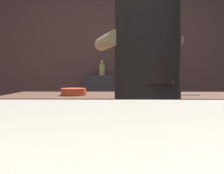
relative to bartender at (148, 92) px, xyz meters
name	(u,v)px	position (x,y,z in m)	size (l,w,h in m)	color
wall_back	(111,53)	(-0.23, 2.09, 0.37)	(5.20, 0.10, 2.70)	brown
prep_counter	(157,160)	(0.12, 0.46, -0.51)	(2.10, 0.60, 0.93)	brown
back_shelf	(124,118)	(-0.07, 1.81, -0.45)	(0.96, 0.36, 1.06)	#393541
bartender	(148,92)	(0.00, 0.00, 0.00)	(0.49, 0.55, 1.69)	#2A3033
mixing_bowl	(74,92)	(-0.45, 0.40, -0.02)	(0.17, 0.17, 0.05)	#CF472E
chefs_knife	(182,95)	(0.28, 0.41, -0.04)	(0.24, 0.03, 0.01)	silver
bottle_vinegar	(126,68)	(-0.05, 1.89, 0.18)	(0.06, 0.06, 0.24)	#2F6096
bottle_hot_sauce	(102,69)	(-0.34, 1.88, 0.16)	(0.07, 0.07, 0.20)	#D3CB78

